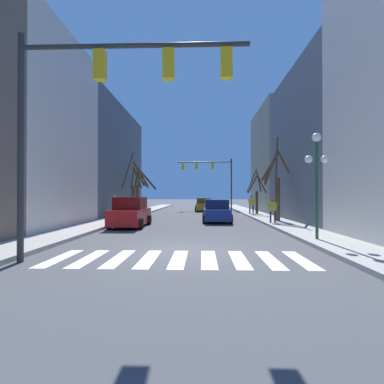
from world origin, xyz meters
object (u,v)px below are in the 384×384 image
object	(u,v)px
traffic_signal_near	(103,92)
street_tree_left_mid	(257,194)
street_lamp_right_corner	(317,164)
car_parked_right_far	(131,213)
pedestrian_on_right_sidewalk	(115,205)
traffic_signal_far	(212,172)
car_driving_toward_lane	(204,205)
pedestrian_crossing_street	(273,208)
car_parked_left_far	(217,211)
pedestrian_near_right_corner	(251,203)
street_tree_left_far	(276,184)
pedestrian_waiting_at_curb	(120,206)
street_tree_left_near	(138,190)
street_tree_right_far	(136,187)

from	to	relation	value
traffic_signal_near	street_tree_left_mid	distance (m)	21.51
street_lamp_right_corner	traffic_signal_near	bearing A→B (deg)	-152.74
street_lamp_right_corner	car_parked_right_far	distance (m)	10.82
pedestrian_on_right_sidewalk	traffic_signal_near	bearing A→B (deg)	149.39
traffic_signal_far	car_parked_right_far	world-z (taller)	traffic_signal_far
car_parked_right_far	car_driving_toward_lane	distance (m)	18.19
pedestrian_crossing_street	pedestrian_on_right_sidewalk	size ratio (longest dim) A/B	0.92
car_parked_left_far	pedestrian_near_right_corner	world-z (taller)	pedestrian_near_right_corner
car_parked_right_far	street_tree_left_far	distance (m)	10.14
traffic_signal_near	street_tree_left_far	size ratio (longest dim) A/B	1.13
traffic_signal_near	pedestrian_waiting_at_curb	size ratio (longest dim) A/B	4.28
traffic_signal_near	street_lamp_right_corner	distance (m)	8.49
car_driving_toward_lane	pedestrian_near_right_corner	distance (m)	8.62
street_lamp_right_corner	street_tree_left_near	xyz separation A→B (m)	(-11.19, 18.59, -0.70)
street_tree_left_near	street_lamp_right_corner	bearing A→B (deg)	-58.96
street_tree_left_mid	street_tree_left_near	bearing A→B (deg)	167.47
street_tree_right_far	street_lamp_right_corner	bearing A→B (deg)	-53.87
pedestrian_on_right_sidewalk	street_tree_left_near	xyz separation A→B (m)	(0.33, 7.34, 1.32)
traffic_signal_far	street_lamp_right_corner	size ratio (longest dim) A/B	1.64
street_tree_left_near	car_parked_left_far	bearing A→B (deg)	-51.19
car_parked_right_far	pedestrian_crossing_street	distance (m)	8.88
pedestrian_near_right_corner	street_tree_right_far	xyz separation A→B (m)	(-10.52, -1.50, 1.47)
pedestrian_waiting_at_curb	street_tree_right_far	distance (m)	3.87
traffic_signal_near	car_driving_toward_lane	bearing A→B (deg)	83.68
pedestrian_waiting_at_curb	street_tree_right_far	world-z (taller)	street_tree_right_far
pedestrian_waiting_at_curb	pedestrian_on_right_sidewalk	world-z (taller)	pedestrian_on_right_sidewalk
pedestrian_crossing_street	pedestrian_on_right_sidewalk	xyz separation A→B (m)	(-11.40, 4.27, 0.08)
street_lamp_right_corner	street_tree_right_far	distance (m)	17.85
traffic_signal_far	pedestrian_near_right_corner	distance (m)	11.60
car_parked_left_far	pedestrian_waiting_at_curb	xyz separation A→B (m)	(-7.40, 1.79, 0.32)
car_parked_right_far	street_tree_right_far	distance (m)	9.06
pedestrian_waiting_at_curb	car_driving_toward_lane	bearing A→B (deg)	-42.05
street_tree_left_far	car_driving_toward_lane	bearing A→B (deg)	108.85
traffic_signal_near	street_tree_left_near	distance (m)	22.85
traffic_signal_far	pedestrian_near_right_corner	xyz separation A→B (m)	(3.38, -10.46, -3.69)
car_parked_left_far	car_parked_right_far	bearing A→B (deg)	122.84
pedestrian_near_right_corner	street_tree_left_far	distance (m)	7.27
car_parked_left_far	street_tree_left_far	size ratio (longest dim) A/B	0.71
traffic_signal_near	pedestrian_waiting_at_curb	xyz separation A→B (m)	(-3.58, 14.72, -3.78)
street_tree_left_far	car_parked_left_far	bearing A→B (deg)	175.85
street_lamp_right_corner	pedestrian_crossing_street	bearing A→B (deg)	91.01
pedestrian_crossing_street	traffic_signal_near	bearing A→B (deg)	71.58
pedestrian_crossing_street	street_tree_left_near	world-z (taller)	street_tree_left_near
street_lamp_right_corner	street_tree_left_near	distance (m)	21.71
street_tree_left_far	pedestrian_on_right_sidewalk	bearing A→B (deg)	168.63
street_tree_left_mid	street_tree_left_near	world-z (taller)	street_tree_left_near
street_lamp_right_corner	street_tree_left_mid	bearing A→B (deg)	88.22
car_parked_right_far	pedestrian_waiting_at_curb	bearing A→B (deg)	21.63
pedestrian_waiting_at_curb	pedestrian_near_right_corner	size ratio (longest dim) A/B	0.88
traffic_signal_near	pedestrian_crossing_street	bearing A→B (deg)	56.01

